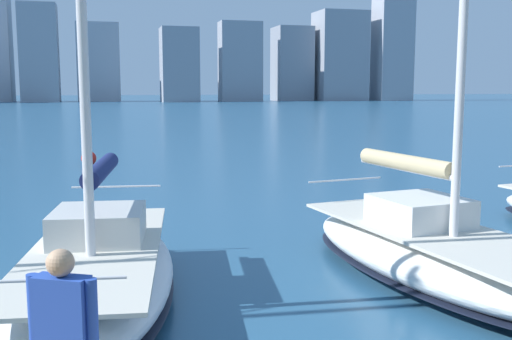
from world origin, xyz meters
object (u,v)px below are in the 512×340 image
Objects in this scene: sailboat_tan at (432,249)px; person_blue_shirt at (63,330)px; sailboat_navy at (97,269)px; channel_buoy at (89,158)px.

person_blue_shirt is at bearing 37.14° from sailboat_tan.
sailboat_navy is at bearing -2.38° from sailboat_tan.
sailboat_tan reaches higher than person_blue_shirt.
sailboat_navy is 7.53× the size of channel_buoy.
sailboat_tan is at bearing 108.93° from channel_buoy.
sailboat_navy reaches higher than person_blue_shirt.
sailboat_navy is 5.22m from person_blue_shirt.
person_blue_shirt is at bearing 90.44° from channel_buoy.
sailboat_tan is 6.99× the size of channel_buoy.
channel_buoy is at bearing -89.56° from person_blue_shirt.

